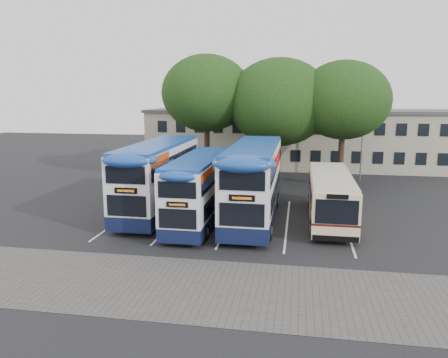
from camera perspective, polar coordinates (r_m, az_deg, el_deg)
ground at (r=22.86m, az=8.51°, el=-9.27°), size 120.00×120.00×0.00m
paving_strip at (r=18.40m, az=1.65°, el=-14.35°), size 40.00×6.00×0.01m
bay_lines at (r=27.90m, az=1.03°, el=-5.36°), size 14.12×11.00×0.01m
depot_building at (r=48.67m, az=9.45°, el=5.35°), size 32.40×8.40×6.20m
lamp_post at (r=41.90m, az=17.72°, el=6.71°), size 0.25×1.05×9.06m
tree_left at (r=39.61m, az=-2.28°, el=11.13°), size 8.02×8.02×11.36m
tree_mid at (r=38.81m, az=7.21°, el=9.92°), size 8.96×8.96×10.98m
tree_right at (r=38.43m, az=15.38°, el=9.89°), size 7.76×7.76×10.67m
bus_dd_left at (r=29.52m, az=-8.49°, el=0.61°), size 2.74×11.31×4.71m
bus_dd_mid at (r=26.94m, az=-3.22°, el=-0.98°), size 2.41×9.93×4.14m
bus_dd_right at (r=27.45m, az=3.94°, el=0.03°), size 2.80×11.55×4.81m
bus_single at (r=28.31m, az=13.71°, el=-1.91°), size 2.55×10.02×2.99m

